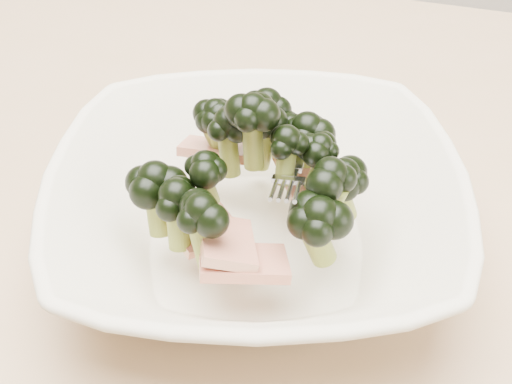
% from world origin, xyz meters
% --- Properties ---
extents(dining_table, '(1.20, 0.80, 0.75)m').
position_xyz_m(dining_table, '(0.00, 0.00, 0.65)').
color(dining_table, tan).
rests_on(dining_table, ground).
extents(broccoli_dish, '(0.35, 0.35, 0.12)m').
position_xyz_m(broccoli_dish, '(0.11, -0.05, 0.79)').
color(broccoli_dish, beige).
rests_on(broccoli_dish, dining_table).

